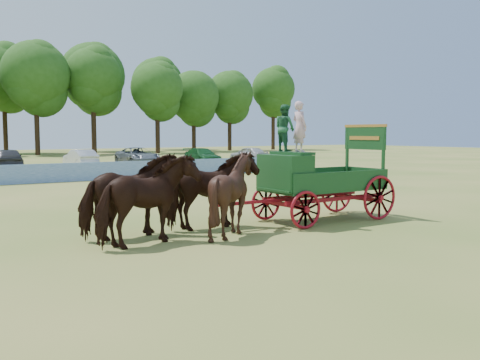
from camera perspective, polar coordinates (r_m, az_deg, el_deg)
ground at (r=17.14m, az=11.03°, el=-4.16°), size 160.00×160.00×0.00m
horse_lead_left at (r=13.03m, az=-9.82°, el=-2.15°), size 2.82×1.81×2.20m
horse_lead_right at (r=14.04m, az=-11.60°, el=-1.67°), size 2.74×1.51×2.20m
horse_wheel_left at (r=14.14m, az=-0.86°, el=-1.50°), size 2.20×2.01×2.20m
horse_wheel_right at (r=15.08m, az=-3.09°, el=-1.11°), size 2.64×1.26×2.20m
farm_dray at (r=16.32m, az=6.95°, el=0.96°), size 5.99×2.00×3.63m
sponsor_banner at (r=32.07m, az=-13.39°, el=0.98°), size 26.00×0.08×1.05m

